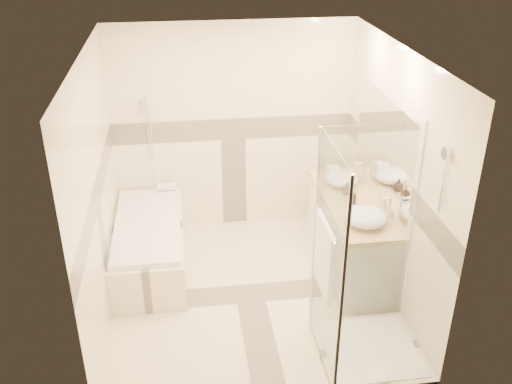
{
  "coord_description": "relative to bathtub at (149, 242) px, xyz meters",
  "views": [
    {
      "loc": [
        -0.58,
        -4.75,
        3.64
      ],
      "look_at": [
        0.1,
        0.25,
        1.05
      ],
      "focal_mm": 40.0,
      "sensor_mm": 36.0,
      "label": 1
    }
  ],
  "objects": [
    {
      "name": "bathtub",
      "position": [
        0.0,
        0.0,
        0.0
      ],
      "size": [
        0.75,
        1.7,
        0.56
      ],
      "color": "beige",
      "rests_on": "ground"
    },
    {
      "name": "amenity_bottle_a",
      "position": [
        2.13,
        -0.4,
        0.62
      ],
      "size": [
        0.08,
        0.08,
        0.15
      ],
      "primitive_type": "imported",
      "rotation": [
        0.0,
        0.0,
        -0.22
      ],
      "color": "black",
      "rests_on": "vanity"
    },
    {
      "name": "folded_towels",
      "position": [
        2.13,
        0.29,
        0.58
      ],
      "size": [
        0.2,
        0.27,
        0.08
      ],
      "primitive_type": "cube",
      "rotation": [
        0.0,
        0.0,
        0.23
      ],
      "color": "white",
      "rests_on": "vanity"
    },
    {
      "name": "amenity_bottle_b",
      "position": [
        2.13,
        -0.2,
        0.61
      ],
      "size": [
        0.14,
        0.14,
        0.14
      ],
      "primitive_type": "imported",
      "rotation": [
        0.0,
        0.0,
        0.41
      ],
      "color": "black",
      "rests_on": "vanity"
    },
    {
      "name": "vessel_sink_far",
      "position": [
        2.13,
        -0.83,
        0.63
      ],
      "size": [
        0.42,
        0.42,
        0.17
      ],
      "primitive_type": "ellipsoid",
      "color": "white",
      "rests_on": "vanity"
    },
    {
      "name": "vessel_sink_near",
      "position": [
        2.13,
        0.03,
        0.62
      ],
      "size": [
        0.37,
        0.37,
        0.15
      ],
      "primitive_type": "ellipsoid",
      "color": "white",
      "rests_on": "vanity"
    },
    {
      "name": "faucet_near",
      "position": [
        2.35,
        0.03,
        0.7
      ],
      "size": [
        0.11,
        0.03,
        0.27
      ],
      "color": "silver",
      "rests_on": "vanity"
    },
    {
      "name": "rolled_towel",
      "position": [
        0.21,
        0.74,
        0.3
      ],
      "size": [
        0.22,
        0.1,
        0.1
      ],
      "primitive_type": "cylinder",
      "rotation": [
        0.0,
        1.57,
        0.0
      ],
      "color": "white",
      "rests_on": "bathtub"
    },
    {
      "name": "room",
      "position": [
        1.08,
        -0.64,
        0.95
      ],
      "size": [
        2.82,
        3.02,
        2.52
      ],
      "color": "beige",
      "rests_on": "ground"
    },
    {
      "name": "vanity",
      "position": [
        2.15,
        -0.35,
        0.12
      ],
      "size": [
        0.58,
        1.62,
        0.85
      ],
      "color": "white",
      "rests_on": "ground"
    },
    {
      "name": "shower_enclosure",
      "position": [
        1.86,
        -1.62,
        0.2
      ],
      "size": [
        0.96,
        0.93,
        2.04
      ],
      "color": "beige",
      "rests_on": "ground"
    },
    {
      "name": "faucet_far",
      "position": [
        2.35,
        -0.83,
        0.7
      ],
      "size": [
        0.11,
        0.03,
        0.28
      ],
      "color": "silver",
      "rests_on": "vanity"
    }
  ]
}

